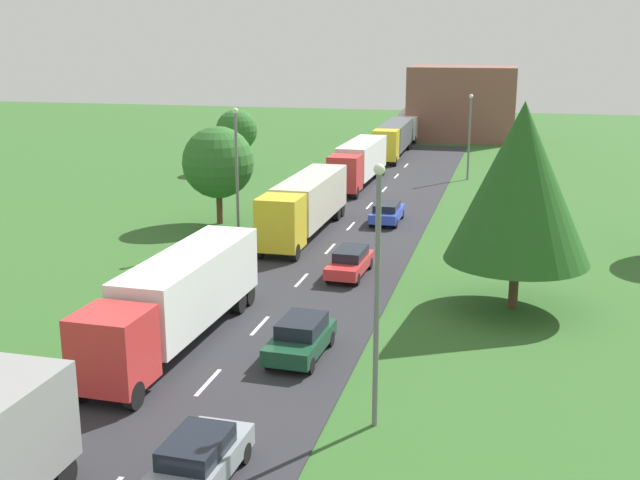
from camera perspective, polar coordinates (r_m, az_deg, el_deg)
name	(u,v)px	position (r m, az deg, el deg)	size (l,w,h in m)	color
road	(193,400)	(28.90, -9.19, -11.37)	(10.00, 140.00, 0.06)	#2B2B30
lane_marking_centre	(144,453)	(25.85, -12.59, -14.76)	(0.16, 119.46, 0.01)	white
truck_second	(178,297)	(33.19, -10.21, -4.04)	(2.74, 12.78, 3.60)	red
truck_third	(305,203)	(50.82, -1.06, 2.70)	(2.53, 13.41, 3.61)	yellow
truck_fourth	(359,161)	(68.35, 2.83, 5.71)	(2.64, 13.07, 3.61)	red
truck_fifth	(394,137)	(85.59, 5.36, 7.41)	(2.80, 14.92, 3.49)	yellow
truck_sixth	(411,122)	(101.72, 6.61, 8.47)	(2.77, 12.79, 3.44)	white
car_second	(199,459)	(23.60, -8.73, -15.35)	(1.94, 4.14, 1.55)	#8C939E
car_third	(301,337)	(31.83, -1.40, -7.04)	(2.06, 4.29, 1.56)	#19472D
car_fourth	(350,262)	(42.40, 2.19, -1.58)	(1.88, 4.56, 1.44)	red
car_fifth	(387,212)	(54.61, 4.87, 2.03)	(1.89, 4.44, 1.41)	blue
lamppost_second	(377,285)	(25.15, 4.15, -3.30)	(0.36, 0.36, 8.79)	slate
lamppost_third	(237,170)	(48.37, -6.03, 5.07)	(0.36, 0.36, 8.43)	slate
lamppost_fourth	(470,132)	(72.28, 10.75, 7.68)	(0.36, 0.36, 7.63)	slate
tree_oak	(237,130)	(75.98, -6.05, 7.87)	(3.95, 3.95, 5.89)	#513823
tree_maple	(218,162)	(54.21, -7.38, 5.58)	(4.89, 4.89, 6.71)	#513823
tree_elm	(520,183)	(37.35, 14.27, 4.03)	(6.74, 6.74, 9.77)	#513823
distant_building	(463,103)	(101.50, 10.26, 9.71)	(12.99, 9.45, 8.98)	brown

